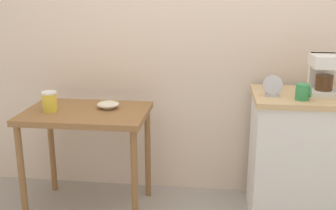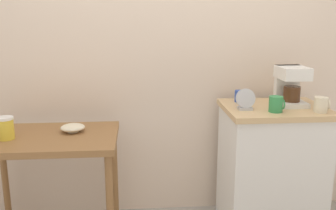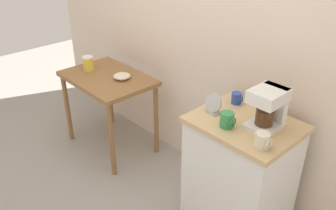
{
  "view_description": "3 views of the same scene",
  "coord_description": "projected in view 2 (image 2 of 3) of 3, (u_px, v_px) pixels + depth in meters",
  "views": [
    {
      "loc": [
        0.18,
        -2.58,
        1.54
      ],
      "look_at": [
        -0.13,
        -0.07,
        0.82
      ],
      "focal_mm": 43.14,
      "sensor_mm": 36.0,
      "label": 1
    },
    {
      "loc": [
        -0.14,
        -2.3,
        1.48
      ],
      "look_at": [
        0.05,
        0.0,
        0.93
      ],
      "focal_mm": 40.41,
      "sensor_mm": 36.0,
      "label": 2
    },
    {
      "loc": [
        1.85,
        -1.62,
        2.07
      ],
      "look_at": [
        0.16,
        -0.06,
        0.82
      ],
      "focal_mm": 38.04,
      "sensor_mm": 36.0,
      "label": 3
    }
  ],
  "objects": [
    {
      "name": "back_wall",
      "position": [
        170.0,
        26.0,
        2.7
      ],
      "size": [
        4.4,
        0.1,
        2.8
      ],
      "primitive_type": "cube",
      "color": "beige",
      "rests_on": "ground_plane"
    },
    {
      "name": "wooden_table",
      "position": [
        50.0,
        151.0,
        2.36
      ],
      "size": [
        0.84,
        0.58,
        0.75
      ],
      "color": "olive",
      "rests_on": "ground_plane"
    },
    {
      "name": "kitchen_counter",
      "position": [
        271.0,
        169.0,
        2.6
      ],
      "size": [
        0.67,
        0.54,
        0.89
      ],
      "color": "white",
      "rests_on": "ground_plane"
    },
    {
      "name": "bowl_stoneware",
      "position": [
        73.0,
        128.0,
        2.4
      ],
      "size": [
        0.15,
        0.15,
        0.05
      ],
      "color": "beige",
      "rests_on": "wooden_table"
    },
    {
      "name": "canister_enamel",
      "position": [
        6.0,
        128.0,
        2.25
      ],
      "size": [
        0.1,
        0.1,
        0.14
      ],
      "color": "gold",
      "rests_on": "wooden_table"
    },
    {
      "name": "coffee_maker",
      "position": [
        291.0,
        84.0,
        2.52
      ],
      "size": [
        0.18,
        0.22,
        0.26
      ],
      "color": "white",
      "rests_on": "kitchen_counter"
    },
    {
      "name": "mug_blue",
      "position": [
        240.0,
        96.0,
        2.62
      ],
      "size": [
        0.08,
        0.07,
        0.08
      ],
      "color": "#2D4CAD",
      "rests_on": "kitchen_counter"
    },
    {
      "name": "mug_small_cream",
      "position": [
        321.0,
        105.0,
        2.35
      ],
      "size": [
        0.09,
        0.08,
        0.1
      ],
      "color": "beige",
      "rests_on": "kitchen_counter"
    },
    {
      "name": "mug_tall_green",
      "position": [
        276.0,
        104.0,
        2.35
      ],
      "size": [
        0.09,
        0.08,
        0.1
      ],
      "color": "#338C4C",
      "rests_on": "kitchen_counter"
    },
    {
      "name": "table_clock",
      "position": [
        245.0,
        101.0,
        2.4
      ],
      "size": [
        0.12,
        0.06,
        0.14
      ],
      "color": "#B2B5BA",
      "rests_on": "kitchen_counter"
    }
  ]
}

